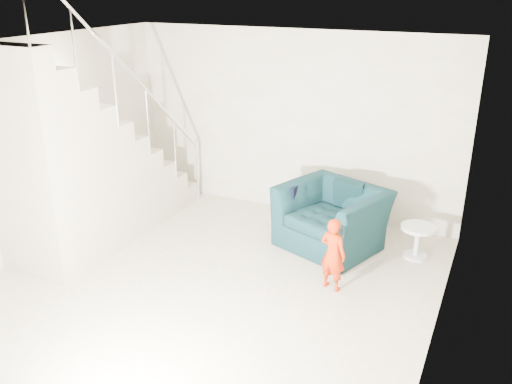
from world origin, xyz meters
TOP-DOWN VIEW (x-y plane):
  - floor at (0.00, 0.00)m, footprint 5.50×5.50m
  - ceiling at (0.00, 0.00)m, footprint 5.50×5.50m
  - back_wall at (0.00, 2.75)m, footprint 5.00×0.00m
  - left_wall at (-2.50, 0.00)m, footprint 0.00×5.50m
  - right_wall at (2.50, 0.00)m, footprint 0.00×5.50m
  - armchair at (0.96, 1.82)m, footprint 1.54×1.45m
  - toddler at (1.30, 0.79)m, footprint 0.36×0.28m
  - side_table at (2.05, 1.97)m, footprint 0.44×0.44m
  - staircase at (-2.00, 0.55)m, footprint 1.02×3.03m
  - cushion at (1.08, 2.14)m, footprint 0.40×0.19m
  - throw at (0.46, 1.89)m, footprint 0.05×0.48m
  - phone at (1.40, 0.76)m, footprint 0.03×0.05m

SIDE VIEW (x-z plane):
  - floor at x=0.00m, z-range 0.00..0.00m
  - side_table at x=2.05m, z-range 0.07..0.51m
  - armchair at x=0.96m, z-range 0.00..0.81m
  - toddler at x=1.30m, z-range 0.00..0.87m
  - throw at x=0.46m, z-range 0.24..0.78m
  - cushion at x=1.08m, z-range 0.45..0.85m
  - phone at x=1.40m, z-range 0.71..0.81m
  - staircase at x=-2.00m, z-range -0.86..2.76m
  - left_wall at x=-2.50m, z-range -1.40..4.10m
  - right_wall at x=2.50m, z-range -1.40..4.10m
  - back_wall at x=0.00m, z-range -1.15..3.85m
  - ceiling at x=0.00m, z-range 2.70..2.70m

